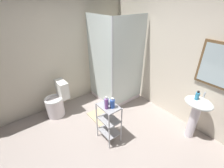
% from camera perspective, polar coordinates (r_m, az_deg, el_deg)
% --- Properties ---
extents(ground_plane, '(4.20, 4.20, 0.02)m').
position_cam_1_polar(ground_plane, '(2.87, -3.16, -24.49)').
color(ground_plane, gray).
extents(wall_back, '(4.20, 0.14, 2.50)m').
position_cam_1_polar(wall_back, '(3.29, 23.89, 8.13)').
color(wall_back, beige).
rests_on(wall_back, ground_plane).
extents(wall_left, '(0.10, 4.20, 2.50)m').
position_cam_1_polar(wall_left, '(3.56, -21.47, 10.08)').
color(wall_left, beige).
rests_on(wall_left, ground_plane).
extents(shower_stall, '(0.92, 0.92, 2.00)m').
position_cam_1_polar(shower_stall, '(3.84, 1.00, 0.69)').
color(shower_stall, white).
rests_on(shower_stall, ground_plane).
extents(pedestal_sink, '(0.46, 0.37, 0.81)m').
position_cam_1_polar(pedestal_sink, '(3.10, 28.09, -8.53)').
color(pedestal_sink, white).
rests_on(pedestal_sink, ground_plane).
extents(sink_faucet, '(0.03, 0.03, 0.10)m').
position_cam_1_polar(sink_faucet, '(3.05, 30.30, -3.36)').
color(sink_faucet, silver).
rests_on(sink_faucet, pedestal_sink).
extents(toilet, '(0.37, 0.49, 0.76)m').
position_cam_1_polar(toilet, '(3.60, -19.28, -6.11)').
color(toilet, white).
rests_on(toilet, ground_plane).
extents(storage_cart, '(0.38, 0.28, 0.74)m').
position_cam_1_polar(storage_cart, '(2.78, -1.15, -12.91)').
color(storage_cart, silver).
rests_on(storage_cart, ground_plane).
extents(hand_soap_bottle, '(0.06, 0.06, 0.16)m').
position_cam_1_polar(hand_soap_bottle, '(2.92, 28.37, -3.75)').
color(hand_soap_bottle, '#389ED1').
rests_on(hand_soap_bottle, pedestal_sink).
extents(shampoo_bottle_blue, '(0.08, 0.08, 0.18)m').
position_cam_1_polar(shampoo_bottle_blue, '(2.50, 0.13, -7.02)').
color(shampoo_bottle_blue, blue).
rests_on(shampoo_bottle_blue, storage_cart).
extents(conditioner_bottle_purple, '(0.06, 0.06, 0.22)m').
position_cam_1_polar(conditioner_bottle_purple, '(2.47, -2.01, -7.02)').
color(conditioner_bottle_purple, '#8E52A9').
rests_on(conditioner_bottle_purple, storage_cart).
extents(rinse_cup, '(0.07, 0.07, 0.10)m').
position_cam_1_polar(rinse_cup, '(2.59, -2.00, -6.36)').
color(rinse_cup, '#3870B2').
rests_on(rinse_cup, storage_cart).
extents(bath_mat, '(0.60, 0.40, 0.02)m').
position_cam_1_polar(bath_mat, '(3.49, -3.75, -11.79)').
color(bath_mat, tan).
rests_on(bath_mat, ground_plane).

